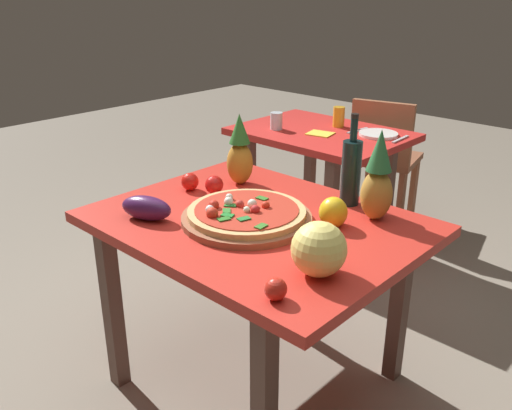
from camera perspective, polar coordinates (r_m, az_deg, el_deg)
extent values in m
plane|color=gray|center=(2.41, 0.12, -17.60)|extent=(10.00, 10.00, 0.00)
cube|color=brown|center=(2.26, -14.73, -10.61)|extent=(0.06, 0.06, 0.69)
cube|color=brown|center=(2.70, -0.33, -4.07)|extent=(0.06, 0.06, 0.69)
cube|color=brown|center=(2.29, 14.72, -10.06)|extent=(0.06, 0.06, 0.69)
cube|color=red|center=(2.03, 0.13, -1.96)|extent=(1.17, 0.91, 0.04)
cube|color=brown|center=(3.34, -0.71, 1.26)|extent=(0.06, 0.06, 0.69)
cube|color=brown|center=(2.98, 7.72, -1.60)|extent=(0.06, 0.06, 0.69)
cube|color=brown|center=(3.77, 5.65, 3.67)|extent=(0.06, 0.06, 0.69)
cube|color=brown|center=(3.46, 13.58, 1.40)|extent=(0.06, 0.06, 0.69)
cube|color=red|center=(3.26, 6.85, 7.36)|extent=(0.97, 0.70, 0.04)
cube|color=#96583B|center=(4.01, 16.13, 1.89)|extent=(0.04, 0.04, 0.41)
cube|color=#96583B|center=(4.09, 11.67, 2.72)|extent=(0.04, 0.04, 0.41)
cube|color=#96583B|center=(3.71, 14.87, 0.36)|extent=(0.04, 0.04, 0.41)
cube|color=#96583B|center=(3.79, 10.08, 1.28)|extent=(0.04, 0.04, 0.41)
cube|color=#96583B|center=(3.83, 13.48, 4.75)|extent=(0.48, 0.48, 0.04)
cube|color=#9C5E3E|center=(3.60, 12.96, 7.35)|extent=(0.40, 0.13, 0.40)
cylinder|color=#96583B|center=(1.99, -0.98, -1.40)|extent=(0.48, 0.48, 0.02)
cylinder|color=tan|center=(1.98, -0.99, -0.78)|extent=(0.43, 0.43, 0.02)
cylinder|color=#BA3222|center=(1.98, -0.99, -0.43)|extent=(0.38, 0.38, 0.00)
sphere|color=red|center=(1.91, -4.59, -0.87)|extent=(0.04, 0.04, 0.04)
sphere|color=red|center=(2.00, -1.70, 0.09)|extent=(0.03, 0.03, 0.03)
sphere|color=red|center=(1.95, -0.09, -0.48)|extent=(0.03, 0.03, 0.03)
sphere|color=red|center=(1.99, 1.01, -0.02)|extent=(0.03, 0.03, 0.03)
sphere|color=red|center=(1.99, -4.42, -0.01)|extent=(0.04, 0.04, 0.04)
cube|color=#217E2D|center=(1.92, -3.00, -1.07)|extent=(0.05, 0.04, 0.00)
cube|color=#327425|center=(2.06, 0.63, 0.72)|extent=(0.05, 0.03, 0.00)
cube|color=#387928|center=(1.83, 0.54, -2.22)|extent=(0.03, 0.05, 0.00)
cube|color=#2A7424|center=(1.89, -3.48, -1.42)|extent=(0.04, 0.05, 0.00)
cube|color=#237F30|center=(2.00, -2.69, -0.01)|extent=(0.05, 0.05, 0.00)
cube|color=#267632|center=(1.89, -1.27, -1.44)|extent=(0.04, 0.05, 0.00)
cube|color=#2E762A|center=(1.95, -3.09, -0.61)|extent=(0.05, 0.05, 0.00)
sphere|color=white|center=(1.95, -4.84, -0.45)|extent=(0.03, 0.03, 0.03)
sphere|color=white|center=(1.99, -0.40, 0.12)|extent=(0.04, 0.04, 0.04)
sphere|color=silver|center=(2.01, -2.87, 0.35)|extent=(0.04, 0.04, 0.04)
sphere|color=white|center=(1.95, -0.97, -0.50)|extent=(0.02, 0.02, 0.02)
sphere|color=white|center=(2.06, -2.81, 0.82)|extent=(0.03, 0.03, 0.03)
cylinder|color=black|center=(2.14, 9.89, 3.28)|extent=(0.08, 0.08, 0.25)
cylinder|color=black|center=(2.09, 10.20, 7.74)|extent=(0.03, 0.03, 0.09)
cylinder|color=black|center=(2.08, 10.30, 9.15)|extent=(0.03, 0.03, 0.02)
ellipsoid|color=#BD8329|center=(2.35, -1.70, 4.36)|extent=(0.11, 0.11, 0.18)
cone|color=#2C702A|center=(2.30, -1.74, 7.99)|extent=(0.09, 0.09, 0.13)
ellipsoid|color=#AD8132|center=(2.03, 12.45, 1.03)|extent=(0.12, 0.12, 0.19)
cone|color=#276A38|center=(1.98, 12.86, 5.59)|extent=(0.09, 0.09, 0.15)
sphere|color=#EEDE6F|center=(1.62, 6.58, -4.60)|extent=(0.17, 0.17, 0.17)
ellipsoid|color=yellow|center=(1.96, 8.06, -0.76)|extent=(0.10, 0.10, 0.11)
ellipsoid|color=#421A48|center=(2.04, -11.38, -0.30)|extent=(0.22, 0.16, 0.09)
sphere|color=red|center=(1.51, 2.06, -8.76)|extent=(0.07, 0.07, 0.07)
sphere|color=red|center=(2.30, -6.92, 2.44)|extent=(0.07, 0.07, 0.07)
sphere|color=red|center=(2.25, -4.39, 2.12)|extent=(0.08, 0.08, 0.08)
cylinder|color=gold|center=(3.35, 8.63, 9.09)|extent=(0.07, 0.07, 0.12)
cylinder|color=silver|center=(3.26, 2.14, 8.77)|extent=(0.07, 0.07, 0.10)
cylinder|color=white|center=(3.21, 12.66, 7.25)|extent=(0.22, 0.22, 0.02)
cube|color=silver|center=(3.28, 10.55, 7.66)|extent=(0.03, 0.18, 0.01)
cube|color=silver|center=(3.14, 14.84, 6.66)|extent=(0.03, 0.18, 0.01)
cube|color=yellow|center=(3.18, 6.72, 7.42)|extent=(0.16, 0.15, 0.01)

